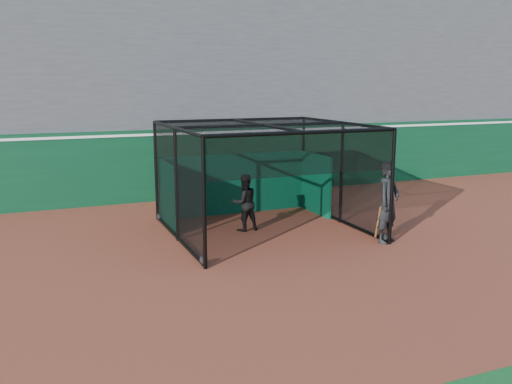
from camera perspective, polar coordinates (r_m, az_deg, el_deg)
name	(u,v)px	position (r m, az deg, el deg)	size (l,w,h in m)	color
ground	(273,273)	(11.99, 1.76, -8.48)	(120.00, 120.00, 0.00)	brown
outfield_wall	(175,163)	(19.54, -8.55, 3.03)	(50.00, 0.50, 2.50)	#0A3C20
grandstand	(150,74)	(23.03, -11.14, 12.14)	(50.00, 7.85, 8.95)	#4C4C4F
batting_cage	(264,179)	(14.97, 0.83, 1.38)	(5.05, 4.94, 2.96)	black
batter	(244,203)	(15.14, -1.24, -1.12)	(0.78, 0.61, 1.60)	black
on_deck_player	(388,203)	(14.36, 13.75, -1.09)	(0.92, 0.80, 2.12)	black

